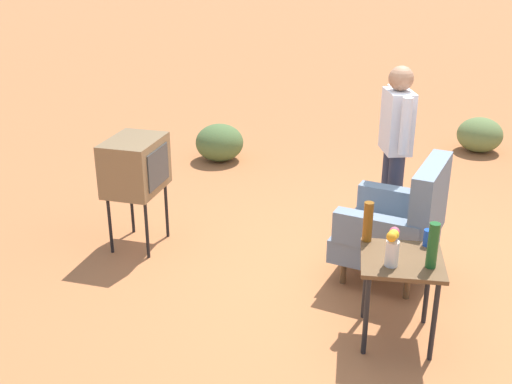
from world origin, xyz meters
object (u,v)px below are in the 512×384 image
(side_table, at_px, (401,270))
(bottle_wine_green, at_px, (433,245))
(soda_can_blue, at_px, (428,238))
(flower_vase, at_px, (393,246))
(tv_on_stand, at_px, (135,166))
(armchair, at_px, (399,225))
(bottle_tall_amber, at_px, (368,222))
(person_standing, at_px, (395,143))

(side_table, bearing_deg, bottle_wine_green, 61.35)
(soda_can_blue, distance_m, flower_vase, 0.44)
(tv_on_stand, height_order, flower_vase, tv_on_stand)
(armchair, xyz_separation_m, bottle_tall_amber, (0.62, -0.28, 0.30))
(person_standing, relative_size, flower_vase, 6.19)
(person_standing, bearing_deg, side_table, -0.44)
(tv_on_stand, height_order, soda_can_blue, tv_on_stand)
(armchair, distance_m, person_standing, 0.93)
(bottle_tall_amber, distance_m, soda_can_blue, 0.44)
(soda_can_blue, distance_m, bottle_wine_green, 0.33)
(bottle_tall_amber, relative_size, flower_vase, 1.13)
(person_standing, xyz_separation_m, bottle_tall_amber, (1.43, -0.25, -0.14))
(tv_on_stand, distance_m, flower_vase, 2.53)
(bottle_tall_amber, relative_size, bottle_wine_green, 0.94)
(tv_on_stand, bearing_deg, person_standing, 103.03)
(armchair, xyz_separation_m, side_table, (0.85, -0.04, 0.05))
(bottle_wine_green, bearing_deg, tv_on_stand, -116.67)
(armchair, bearing_deg, side_table, -2.68)
(armchair, relative_size, person_standing, 0.65)
(side_table, relative_size, tv_on_stand, 0.63)
(side_table, height_order, bottle_tall_amber, bottle_tall_amber)
(side_table, distance_m, soda_can_blue, 0.33)
(bottle_tall_amber, distance_m, bottle_wine_green, 0.53)
(bottle_wine_green, distance_m, flower_vase, 0.26)
(bottle_tall_amber, bearing_deg, flower_vase, 24.29)
(tv_on_stand, bearing_deg, bottle_tall_amber, 66.10)
(soda_can_blue, height_order, flower_vase, flower_vase)
(armchair, xyz_separation_m, person_standing, (-0.81, -0.03, 0.44))
(tv_on_stand, distance_m, soda_can_blue, 2.63)
(soda_can_blue, bearing_deg, person_standing, -173.17)
(flower_vase, bearing_deg, tv_on_stand, -119.69)
(person_standing, distance_m, soda_can_blue, 1.48)
(tv_on_stand, xyz_separation_m, soda_can_blue, (0.92, 2.46, -0.08))
(bottle_tall_amber, bearing_deg, person_standing, 170.02)
(armchair, xyz_separation_m, tv_on_stand, (-0.28, -2.32, 0.28))
(tv_on_stand, relative_size, bottle_wine_green, 3.22)
(bottle_tall_amber, height_order, flower_vase, bottle_tall_amber)
(soda_can_blue, bearing_deg, side_table, -40.41)
(bottle_wine_green, bearing_deg, side_table, -118.65)
(side_table, xyz_separation_m, bottle_tall_amber, (-0.23, -0.24, 0.25))
(armchair, bearing_deg, bottle_wine_green, 8.24)
(armchair, bearing_deg, soda_can_blue, 13.02)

